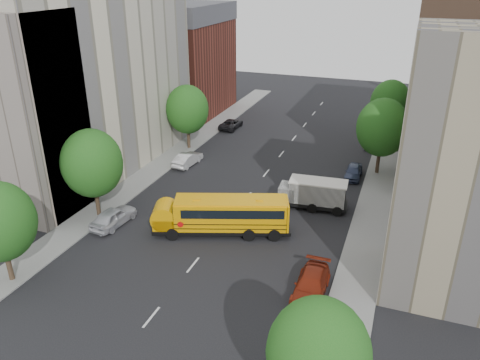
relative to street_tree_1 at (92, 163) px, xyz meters
The scene contains 22 objects.
ground 12.71m from the street_tree_1, 19.98° to the left, with size 120.00×120.00×0.00m, color black.
sidewalk_left 10.26m from the street_tree_1, 93.18° to the left, with size 3.00×80.00×0.12m, color slate.
sidewalk_right 24.72m from the street_tree_1, 21.80° to the left, with size 3.00×80.00×0.12m, color slate.
lane_markings 18.48m from the street_tree_1, 51.84° to the left, with size 0.15×64.00×0.01m, color silver.
building_left_cream 13.21m from the street_tree_1, 124.99° to the left, with size 10.00×26.00×20.00m, color beige.
building_left_redbrick 32.79m from the street_tree_1, 102.34° to the left, with size 10.00×15.00×13.00m, color maroon.
building_left_near 7.86m from the street_tree_1, behind, with size 10.00×7.00×17.00m, color tan.
building_right_far 37.86m from the street_tree_1, 39.61° to the left, with size 10.00×22.00×18.00m, color tan.
building_right_sidewall 32.04m from the street_tree_1, 24.15° to the left, with size 10.10×0.30×18.00m, color brown.
street_tree_1 is the anchor object (origin of this frame).
street_tree_2 18.00m from the street_tree_1, 90.00° to the left, with size 4.99×4.99×7.71m.
street_tree_3 26.08m from the street_tree_1, 32.47° to the right, with size 4.61×4.61×7.11m.
street_tree_4 28.43m from the street_tree_1, 39.29° to the left, with size 5.25×5.25×8.10m.
street_tree_5 37.20m from the street_tree_1, 53.75° to the left, with size 4.86×4.86×7.51m.
school_bus 11.65m from the street_tree_1, ahead, with size 11.27×6.07×3.13m.
safari_truck 19.30m from the street_tree_1, 24.77° to the left, with size 6.47×2.82×2.70m.
parked_car_0 4.80m from the street_tree_1, 23.06° to the right, with size 1.86×4.61×1.57m, color #B7B8BF.
parked_car_1 14.02m from the street_tree_1, 80.52° to the left, with size 1.52×4.35×1.43m, color silver.
parked_car_2 27.40m from the street_tree_1, 85.82° to the left, with size 2.12×4.59×1.28m, color black.
parked_car_3 20.70m from the street_tree_1, 12.34° to the right, with size 2.04×5.02×1.46m, color maroon.
parked_car_4 25.82m from the street_tree_1, 38.95° to the left, with size 1.59×3.94×1.34m, color #353F5D.
parked_car_5 33.90m from the street_tree_1, 52.24° to the left, with size 1.67×4.78×1.58m, color #A09F9A.
Camera 1 is at (13.13, -33.64, 19.76)m, focal length 35.00 mm.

